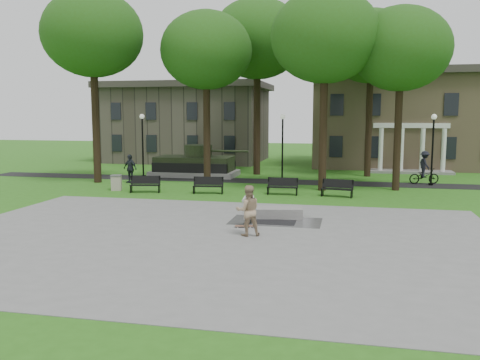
# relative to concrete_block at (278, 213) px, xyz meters

# --- Properties ---
(ground) EXTENTS (120.00, 120.00, 0.00)m
(ground) POSITION_rel_concrete_block_xyz_m (-1.99, 0.52, -0.24)
(ground) COLOR #296016
(ground) RESTS_ON ground
(plaza) EXTENTS (22.00, 16.00, 0.02)m
(plaza) POSITION_rel_concrete_block_xyz_m (-1.99, -4.48, -0.23)
(plaza) COLOR gray
(plaza) RESTS_ON ground
(footpath) EXTENTS (44.00, 2.60, 0.01)m
(footpath) POSITION_rel_concrete_block_xyz_m (-1.99, 12.52, -0.24)
(footpath) COLOR black
(footpath) RESTS_ON ground
(building_right) EXTENTS (17.00, 12.00, 8.60)m
(building_right) POSITION_rel_concrete_block_xyz_m (8.01, 26.51, 4.10)
(building_right) COLOR #9E8460
(building_right) RESTS_ON ground
(building_left) EXTENTS (15.00, 10.00, 7.20)m
(building_left) POSITION_rel_concrete_block_xyz_m (-12.99, 27.02, 3.35)
(building_left) COLOR #4C443D
(building_left) RESTS_ON ground
(tree_0) EXTENTS (6.80, 6.80, 12.97)m
(tree_0) POSITION_rel_concrete_block_xyz_m (-13.99, 9.52, 9.78)
(tree_0) COLOR black
(tree_0) RESTS_ON ground
(tree_1) EXTENTS (6.20, 6.20, 11.63)m
(tree_1) POSITION_rel_concrete_block_xyz_m (-6.49, 11.02, 8.71)
(tree_1) COLOR black
(tree_1) RESTS_ON ground
(tree_2) EXTENTS (6.60, 6.60, 12.16)m
(tree_2) POSITION_rel_concrete_block_xyz_m (1.51, 9.02, 9.07)
(tree_2) COLOR black
(tree_2) RESTS_ON ground
(tree_3) EXTENTS (6.00, 6.00, 11.19)m
(tree_3) POSITION_rel_concrete_block_xyz_m (6.01, 10.02, 8.35)
(tree_3) COLOR black
(tree_3) RESTS_ON ground
(tree_4) EXTENTS (7.20, 7.20, 13.50)m
(tree_4) POSITION_rel_concrete_block_xyz_m (-3.99, 16.52, 10.15)
(tree_4) COLOR black
(tree_4) RESTS_ON ground
(tree_5) EXTENTS (6.40, 6.40, 12.44)m
(tree_5) POSITION_rel_concrete_block_xyz_m (4.51, 17.02, 9.42)
(tree_5) COLOR black
(tree_5) RESTS_ON ground
(lamp_left) EXTENTS (0.36, 0.36, 4.73)m
(lamp_left) POSITION_rel_concrete_block_xyz_m (-11.99, 12.82, 2.55)
(lamp_left) COLOR black
(lamp_left) RESTS_ON ground
(lamp_mid) EXTENTS (0.36, 0.36, 4.73)m
(lamp_mid) POSITION_rel_concrete_block_xyz_m (-1.49, 12.82, 2.55)
(lamp_mid) COLOR black
(lamp_mid) RESTS_ON ground
(lamp_right) EXTENTS (0.36, 0.36, 4.73)m
(lamp_right) POSITION_rel_concrete_block_xyz_m (8.51, 12.82, 2.55)
(lamp_right) COLOR black
(lamp_right) RESTS_ON ground
(tank_monument) EXTENTS (7.45, 3.40, 2.40)m
(tank_monument) POSITION_rel_concrete_block_xyz_m (-8.45, 14.52, 0.61)
(tank_monument) COLOR gray
(tank_monument) RESTS_ON ground
(puddle) EXTENTS (2.20, 1.20, 0.00)m
(puddle) POSITION_rel_concrete_block_xyz_m (-0.19, -1.07, -0.22)
(puddle) COLOR black
(puddle) RESTS_ON plaza
(concrete_block) EXTENTS (2.33, 1.35, 0.45)m
(concrete_block) POSITION_rel_concrete_block_xyz_m (0.00, 0.00, 0.00)
(concrete_block) COLOR gray
(concrete_block) RESTS_ON plaza
(skateboard) EXTENTS (0.80, 0.35, 0.07)m
(skateboard) POSITION_rel_concrete_block_xyz_m (-1.10, -2.37, -0.19)
(skateboard) COLOR brown
(skateboard) RESTS_ON plaza
(skateboarder) EXTENTS (0.70, 0.56, 1.66)m
(skateboarder) POSITION_rel_concrete_block_xyz_m (-0.95, -2.14, 0.61)
(skateboarder) COLOR silver
(skateboarder) RESTS_ON plaza
(friend_watching) EXTENTS (1.16, 1.04, 1.98)m
(friend_watching) POSITION_rel_concrete_block_xyz_m (-0.67, -3.72, 0.76)
(friend_watching) COLOR tan
(friend_watching) RESTS_ON plaza
(pedestrian_walker) EXTENTS (1.25, 0.86, 1.98)m
(pedestrian_walker) POSITION_rel_concrete_block_xyz_m (-11.66, 9.73, 0.74)
(pedestrian_walker) COLOR #21252D
(pedestrian_walker) RESTS_ON ground
(cyclist) EXTENTS (2.18, 1.31, 2.25)m
(cyclist) POSITION_rel_concrete_block_xyz_m (8.15, 13.48, 0.67)
(cyclist) COLOR black
(cyclist) RESTS_ON ground
(park_bench_0) EXTENTS (1.85, 0.88, 1.00)m
(park_bench_0) POSITION_rel_concrete_block_xyz_m (-8.93, 5.91, 0.28)
(park_bench_0) COLOR black
(park_bench_0) RESTS_ON ground
(park_bench_1) EXTENTS (1.84, 0.75, 1.00)m
(park_bench_1) POSITION_rel_concrete_block_xyz_m (-5.07, 6.28, 0.28)
(park_bench_1) COLOR black
(park_bench_1) RESTS_ON ground
(park_bench_2) EXTENTS (1.80, 0.53, 1.00)m
(park_bench_2) POSITION_rel_concrete_block_xyz_m (-0.68, 6.79, 0.28)
(park_bench_2) COLOR black
(park_bench_2) RESTS_ON ground
(park_bench_3) EXTENTS (1.85, 0.85, 1.00)m
(park_bench_3) POSITION_rel_concrete_block_xyz_m (2.48, 6.68, 0.28)
(park_bench_3) COLOR black
(park_bench_3) RESTS_ON ground
(trash_bin) EXTENTS (0.83, 0.83, 0.96)m
(trash_bin) POSITION_rel_concrete_block_xyz_m (-11.04, 6.32, 0.24)
(trash_bin) COLOR #A79B89
(trash_bin) RESTS_ON ground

